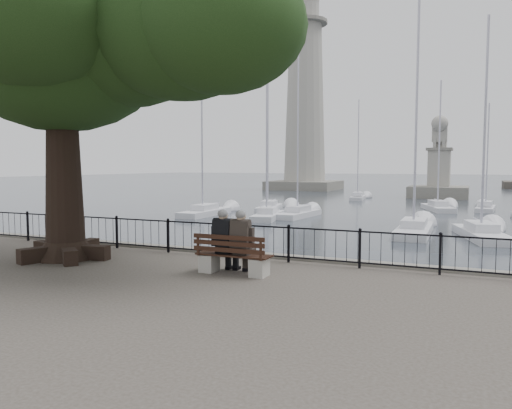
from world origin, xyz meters
The scene contains 17 objects.
harbor centered at (0.00, 3.00, -0.50)m, with size 260.00×260.00×1.20m.
railing centered at (0.00, 2.50, 0.56)m, with size 22.06×0.06×1.00m.
bench centered at (0.25, 0.49, 0.36)m, with size 1.94×0.59×1.02m.
person_left centered at (-0.01, 0.60, 0.75)m, with size 0.48×0.80×1.63m.
person_right centered at (0.49, 0.60, 0.75)m, with size 0.48×0.80×1.63m.
tree centered at (-4.27, 0.59, 6.48)m, with size 12.06×8.42×9.85m.
lighthouse centered at (-18.00, 62.00, 11.67)m, with size 9.82×9.82×30.11m.
lion_monument centered at (2.00, 49.93, 1.37)m, with size 6.39×6.39×9.33m.
sailboat_a centered at (-7.37, 21.40, -0.70)m, with size 2.44×5.45×9.95m.
sailboat_b centered at (-5.75, 23.25, -0.64)m, with size 1.91×5.36×12.29m.
sailboat_c centered at (6.11, 17.07, -0.68)m, with size 2.99×5.90×11.23m.
sailboat_e centered at (-9.64, 27.17, -0.63)m, with size 2.66×5.52×12.71m.
sailboat_f centered at (3.04, 32.73, -0.68)m, with size 3.14×5.62×10.69m.
sailboat_g centered at (6.62, 33.97, -0.71)m, with size 1.68×4.83×8.82m.
sailboat_h centered at (-5.79, 43.21, -0.66)m, with size 1.82×4.88×10.84m.
sailboat_i centered at (2.84, 17.18, -0.65)m, with size 1.75×5.96×12.59m.
sailboat_j centered at (-12.49, 21.54, -0.64)m, with size 1.69×5.76×12.75m.
Camera 1 is at (5.72, -10.55, 2.73)m, focal length 35.00 mm.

